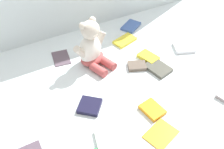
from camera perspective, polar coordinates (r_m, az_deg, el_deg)
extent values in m
plane|color=silver|center=(1.32, -1.98, -0.42)|extent=(3.20, 3.20, 0.00)
ellipsoid|color=white|center=(1.35, -4.77, 5.40)|extent=(0.15, 0.13, 0.16)
ellipsoid|color=#B24C4C|center=(1.38, -4.50, 3.58)|extent=(0.16, 0.15, 0.06)
sphere|color=beige|center=(1.27, -4.93, 9.59)|extent=(0.12, 0.12, 0.09)
ellipsoid|color=white|center=(1.26, -3.79, 8.75)|extent=(0.05, 0.04, 0.03)
sphere|color=beige|center=(1.24, -6.44, 10.43)|extent=(0.04, 0.04, 0.03)
sphere|color=beige|center=(1.28, -4.28, 11.67)|extent=(0.04, 0.04, 0.03)
cylinder|color=beige|center=(1.29, -6.85, 4.87)|extent=(0.08, 0.06, 0.09)
cylinder|color=beige|center=(1.37, -2.64, 7.60)|extent=(0.08, 0.06, 0.09)
cylinder|color=#B24C4C|center=(1.32, -2.94, 1.00)|extent=(0.07, 0.10, 0.04)
cylinder|color=#B24C4C|center=(1.36, -0.90, 2.50)|extent=(0.07, 0.10, 0.04)
cube|color=white|center=(1.07, -0.77, -14.39)|extent=(0.12, 0.14, 0.02)
cube|color=#554551|center=(1.44, -11.01, 3.61)|extent=(0.10, 0.13, 0.01)
cube|color=gold|center=(1.53, 2.78, 7.37)|extent=(0.15, 0.11, 0.02)
cube|color=orange|center=(1.18, 8.74, -7.53)|extent=(0.09, 0.11, 0.02)
cube|color=#3C5CA4|center=(1.65, 4.11, 10.42)|extent=(0.15, 0.13, 0.01)
cube|color=yellow|center=(1.42, 7.88, 3.76)|extent=(0.10, 0.12, 0.02)
cube|color=#4A4B42|center=(1.37, 9.92, 1.40)|extent=(0.12, 0.14, 0.02)
cube|color=black|center=(1.18, -4.86, -6.81)|extent=(0.13, 0.13, 0.02)
cube|color=white|center=(1.53, 15.37, 5.69)|extent=(0.14, 0.13, 0.02)
cube|color=brown|center=(1.36, 5.43, 1.88)|extent=(0.11, 0.10, 0.02)
cube|color=orange|center=(1.11, 10.57, -12.55)|extent=(0.15, 0.13, 0.01)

